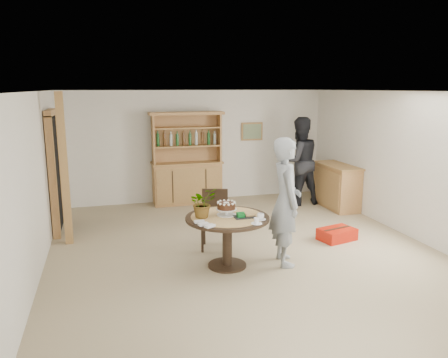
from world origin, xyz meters
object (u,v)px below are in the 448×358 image
(dining_table, at_px, (227,227))
(red_suitcase, at_px, (337,234))
(adult_person, at_px, (299,161))
(hutch, at_px, (187,173))
(teen_boy, at_px, (286,202))
(sideboard, at_px, (337,186))
(dining_chair, at_px, (215,215))

(dining_table, bearing_deg, red_suitcase, 15.15)
(red_suitcase, bearing_deg, dining_table, -178.68)
(adult_person, height_order, red_suitcase, adult_person)
(dining_table, xyz_separation_m, red_suitcase, (2.12, 0.57, -0.50))
(dining_table, xyz_separation_m, adult_person, (2.48, 2.92, 0.36))
(hutch, height_order, teen_boy, hutch)
(hutch, height_order, sideboard, hutch)
(teen_boy, xyz_separation_m, red_suitcase, (1.27, 0.67, -0.84))
(dining_table, relative_size, dining_chair, 1.27)
(dining_table, bearing_deg, sideboard, 37.64)
(sideboard, relative_size, dining_chair, 1.33)
(sideboard, distance_m, teen_boy, 3.47)
(red_suitcase, bearing_deg, dining_chair, 159.27)
(dining_table, relative_size, red_suitcase, 1.77)
(hutch, distance_m, teen_boy, 3.86)
(sideboard, bearing_deg, teen_boy, -132.32)
(dining_table, bearing_deg, hutch, 88.10)
(sideboard, bearing_deg, red_suitcase, -119.30)
(dining_table, distance_m, dining_chair, 0.83)
(sideboard, bearing_deg, adult_person, 144.59)
(sideboard, height_order, dining_table, sideboard)
(sideboard, xyz_separation_m, dining_table, (-3.16, -2.44, 0.13))
(dining_table, bearing_deg, adult_person, 49.70)
(hutch, height_order, dining_chair, hutch)
(red_suitcase, bearing_deg, adult_person, 67.35)
(teen_boy, relative_size, adult_person, 0.97)
(sideboard, relative_size, red_suitcase, 1.86)
(hutch, height_order, red_suitcase, hutch)
(teen_boy, height_order, adult_person, adult_person)
(sideboard, distance_m, adult_person, 0.97)
(dining_chair, xyz_separation_m, teen_boy, (0.83, -0.93, 0.40))
(hutch, relative_size, teen_boy, 1.09)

